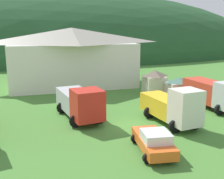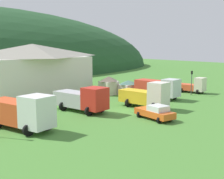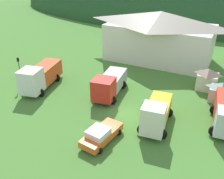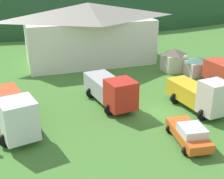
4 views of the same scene
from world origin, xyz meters
name	(u,v)px [view 3 (image 3 of 4)]	position (x,y,z in m)	size (l,w,h in m)	color
ground_plane	(125,113)	(0.00, 0.00, 0.00)	(200.00, 200.00, 0.00)	#477F33
forested_hill_backdrop	(207,15)	(0.00, 64.35, 0.00)	(138.50, 60.00, 38.06)	#234C28
depot_building	(159,36)	(-1.89, 18.43, 4.30)	(18.77, 9.86, 8.35)	white
play_shed_cream	(207,79)	(7.49, 10.49, 1.57)	(2.77, 2.59, 3.04)	beige
play_shed_pink	(221,92)	(9.51, 7.95, 1.26)	(2.84, 2.43, 2.44)	beige
heavy_rig_white	(40,76)	(-12.87, 0.54, 1.84)	(4.29, 8.21, 3.61)	white
crane_truck_red	(109,84)	(-3.55, 2.96, 1.64)	(3.93, 7.75, 3.22)	red
heavy_rig_striped	(156,113)	(3.99, -0.94, 1.69)	(3.51, 6.98, 3.55)	silver
service_pickup_orange	(101,134)	(0.03, -5.65, 0.83)	(2.77, 5.01, 1.66)	orange
traffic_light_west	(20,69)	(-15.76, -0.10, 2.56)	(0.20, 0.32, 4.17)	#4C4C51
traffic_cone_near_pickup	(110,127)	(-0.26, -3.23, 0.00)	(0.36, 0.36, 0.58)	orange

